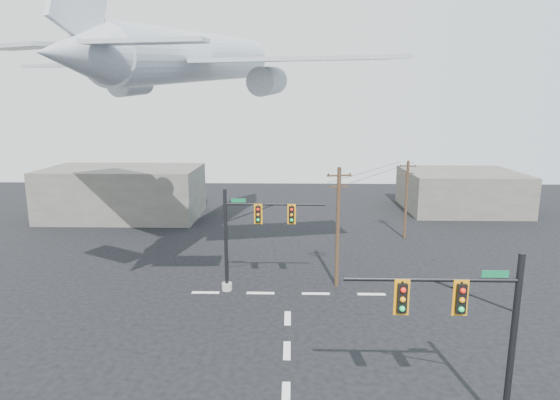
{
  "coord_description": "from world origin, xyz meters",
  "views": [
    {
      "loc": [
        0.21,
        -19.72,
        13.41
      ],
      "look_at": [
        -0.41,
        5.0,
        8.34
      ],
      "focal_mm": 30.0,
      "sensor_mm": 36.0,
      "label": 1
    }
  ],
  "objects_px": {
    "signal_mast_far": "(247,237)",
    "airliner": "(198,58)",
    "utility_pole_b": "(406,198)",
    "signal_mast_near": "(476,339)",
    "utility_pole_a": "(338,225)"
  },
  "relations": [
    {
      "from": "signal_mast_far",
      "to": "utility_pole_a",
      "type": "relative_size",
      "value": 0.84
    },
    {
      "from": "utility_pole_b",
      "to": "airliner",
      "type": "relative_size",
      "value": 0.24
    },
    {
      "from": "signal_mast_far",
      "to": "airliner",
      "type": "height_order",
      "value": "airliner"
    },
    {
      "from": "utility_pole_a",
      "to": "airliner",
      "type": "bearing_deg",
      "value": 150.27
    },
    {
      "from": "signal_mast_far",
      "to": "airliner",
      "type": "distance_m",
      "value": 14.25
    },
    {
      "from": "signal_mast_far",
      "to": "signal_mast_near",
      "type": "bearing_deg",
      "value": -54.13
    },
    {
      "from": "signal_mast_near",
      "to": "utility_pole_b",
      "type": "bearing_deg",
      "value": 81.97
    },
    {
      "from": "signal_mast_far",
      "to": "utility_pole_b",
      "type": "relative_size",
      "value": 0.95
    },
    {
      "from": "airliner",
      "to": "utility_pole_b",
      "type": "bearing_deg",
      "value": -49.55
    },
    {
      "from": "signal_mast_near",
      "to": "utility_pole_a",
      "type": "distance_m",
      "value": 16.28
    },
    {
      "from": "signal_mast_far",
      "to": "utility_pole_a",
      "type": "bearing_deg",
      "value": 8.94
    },
    {
      "from": "signal_mast_near",
      "to": "signal_mast_far",
      "type": "xyz_separation_m",
      "value": [
        -10.64,
        14.72,
        -0.08
      ]
    },
    {
      "from": "utility_pole_b",
      "to": "utility_pole_a",
      "type": "bearing_deg",
      "value": -120.43
    },
    {
      "from": "airliner",
      "to": "utility_pole_a",
      "type": "bearing_deg",
      "value": -95.38
    },
    {
      "from": "signal_mast_far",
      "to": "utility_pole_b",
      "type": "bearing_deg",
      "value": 43.79
    }
  ]
}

